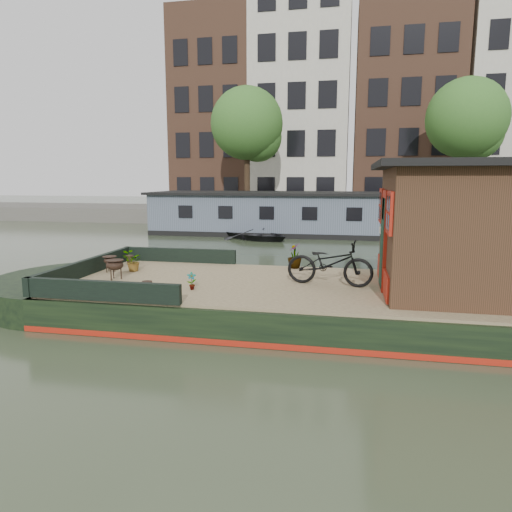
% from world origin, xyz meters
% --- Properties ---
extents(ground, '(120.00, 120.00, 0.00)m').
position_xyz_m(ground, '(0.00, 0.00, 0.00)').
color(ground, '#2D3924').
rests_on(ground, ground).
extents(houseboat_hull, '(14.01, 4.02, 0.60)m').
position_xyz_m(houseboat_hull, '(-1.33, 0.00, 0.27)').
color(houseboat_hull, black).
rests_on(houseboat_hull, ground).
extents(houseboat_deck, '(11.80, 3.80, 0.05)m').
position_xyz_m(houseboat_deck, '(0.00, 0.00, 0.62)').
color(houseboat_deck, '#9C8C60').
rests_on(houseboat_deck, houseboat_hull).
extents(bow_bulwark, '(3.00, 4.00, 0.35)m').
position_xyz_m(bow_bulwark, '(-5.07, 0.00, 0.82)').
color(bow_bulwark, black).
rests_on(bow_bulwark, houseboat_deck).
extents(cabin, '(4.00, 3.50, 2.42)m').
position_xyz_m(cabin, '(2.19, 0.00, 1.88)').
color(cabin, black).
rests_on(cabin, houseboat_deck).
extents(bicycle, '(1.79, 0.83, 0.90)m').
position_xyz_m(bicycle, '(-0.60, 0.06, 1.10)').
color(bicycle, black).
rests_on(bicycle, houseboat_deck).
extents(potted_plant_a, '(0.22, 0.19, 0.34)m').
position_xyz_m(potted_plant_a, '(-3.18, -0.87, 0.82)').
color(potted_plant_a, '#964E2B').
rests_on(potted_plant_a, houseboat_deck).
extents(potted_plant_c, '(0.56, 0.55, 0.47)m').
position_xyz_m(potted_plant_c, '(-5.11, 0.56, 0.89)').
color(potted_plant_c, '#B25033').
rests_on(potted_plant_c, houseboat_deck).
extents(potted_plant_d, '(0.35, 0.35, 0.60)m').
position_xyz_m(potted_plant_d, '(-1.49, 1.70, 0.95)').
color(potted_plant_d, '#9B3B2A').
rests_on(potted_plant_d, houseboat_deck).
extents(brazier_front, '(0.50, 0.50, 0.42)m').
position_xyz_m(brazier_front, '(-5.08, -0.30, 0.86)').
color(brazier_front, black).
rests_on(brazier_front, houseboat_deck).
extents(brazier_rear, '(0.42, 0.42, 0.36)m').
position_xyz_m(brazier_rear, '(-5.60, 0.41, 0.83)').
color(brazier_rear, black).
rests_on(brazier_rear, houseboat_deck).
extents(bollard_port, '(0.20, 0.20, 0.23)m').
position_xyz_m(bollard_port, '(-5.60, 1.38, 0.76)').
color(bollard_port, black).
rests_on(bollard_port, houseboat_deck).
extents(bollard_stbd, '(0.19, 0.19, 0.22)m').
position_xyz_m(bollard_stbd, '(-3.93, -1.23, 0.76)').
color(bollard_stbd, black).
rests_on(bollard_stbd, houseboat_deck).
extents(dinghy, '(3.96, 3.62, 0.67)m').
position_xyz_m(dinghy, '(-4.33, 11.50, 0.34)').
color(dinghy, black).
rests_on(dinghy, ground).
extents(far_houseboat, '(20.40, 4.40, 2.11)m').
position_xyz_m(far_houseboat, '(0.00, 14.00, 0.97)').
color(far_houseboat, '#50596B').
rests_on(far_houseboat, ground).
extents(quay, '(60.00, 6.00, 0.90)m').
position_xyz_m(quay, '(0.00, 20.50, 0.45)').
color(quay, '#47443F').
rests_on(quay, ground).
extents(townhouse_row, '(27.25, 8.00, 16.50)m').
position_xyz_m(townhouse_row, '(0.15, 27.50, 7.90)').
color(townhouse_row, brown).
rests_on(townhouse_row, ground).
extents(tree_left, '(4.40, 4.40, 7.40)m').
position_xyz_m(tree_left, '(-6.36, 19.07, 5.89)').
color(tree_left, '#332316').
rests_on(tree_left, quay).
extents(tree_right, '(4.40, 4.40, 7.40)m').
position_xyz_m(tree_right, '(6.14, 19.07, 5.89)').
color(tree_right, '#332316').
rests_on(tree_right, quay).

